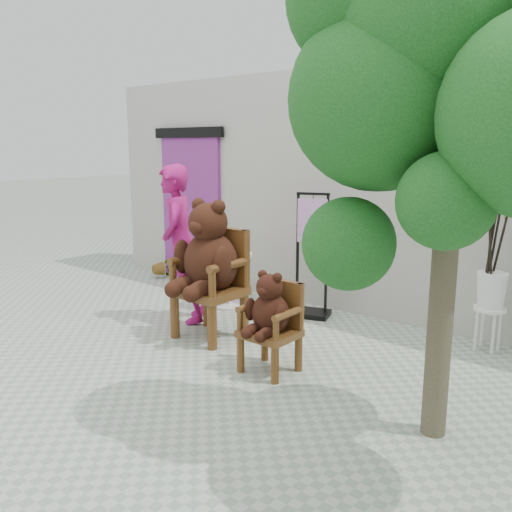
# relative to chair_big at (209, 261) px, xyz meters

# --- Properties ---
(ground_plane) EXTENTS (60.00, 60.00, 0.00)m
(ground_plane) POSITION_rel_chair_big_xyz_m (0.95, -0.85, -0.85)
(ground_plane) COLOR #9DA695
(ground_plane) RESTS_ON ground
(back_wall) EXTENTS (9.00, 1.00, 3.00)m
(back_wall) POSITION_rel_chair_big_xyz_m (0.95, 2.25, 0.65)
(back_wall) COLOR #B2B0A7
(back_wall) RESTS_ON ground
(doorway) EXTENTS (1.40, 0.11, 2.33)m
(doorway) POSITION_rel_chair_big_xyz_m (-2.05, 1.72, 0.32)
(doorway) COLOR #7F2A7E
(doorway) RESTS_ON ground
(chair_big) EXTENTS (0.74, 0.79, 1.51)m
(chair_big) POSITION_rel_chair_big_xyz_m (0.00, 0.00, 0.00)
(chair_big) COLOR #492A0F
(chair_big) RESTS_ON ground
(chair_small) EXTENTS (0.48, 0.51, 0.95)m
(chair_small) POSITION_rel_chair_big_xyz_m (1.08, -0.32, -0.30)
(chair_small) COLOR #492A0F
(chair_small) RESTS_ON ground
(person) EXTENTS (0.76, 0.80, 1.84)m
(person) POSITION_rel_chair_big_xyz_m (-0.63, 0.22, 0.08)
(person) COLOR #99125E
(person) RESTS_ON ground
(cafe_table) EXTENTS (0.60, 0.60, 0.70)m
(cafe_table) POSITION_rel_chair_big_xyz_m (-0.61, 0.98, -0.41)
(cafe_table) COLOR white
(cafe_table) RESTS_ON ground
(display_stand) EXTENTS (0.54, 0.48, 1.51)m
(display_stand) POSITION_rel_chair_big_xyz_m (0.44, 1.32, -0.26)
(display_stand) COLOR black
(display_stand) RESTS_ON ground
(stool_bucket) EXTENTS (0.32, 0.32, 1.45)m
(stool_bucket) POSITION_rel_chair_big_xyz_m (2.47, 1.50, -0.20)
(stool_bucket) COLOR white
(stool_bucket) RESTS_ON ground
(tree) EXTENTS (2.18, 1.85, 3.57)m
(tree) POSITION_rel_chair_big_xyz_m (2.78, -0.70, 1.75)
(tree) COLOR #423927
(tree) RESTS_ON ground
(potted_plant) EXTENTS (0.41, 0.38, 0.37)m
(potted_plant) POSITION_rel_chair_big_xyz_m (-2.45, 1.50, -0.66)
(potted_plant) COLOR #103A14
(potted_plant) RESTS_ON ground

